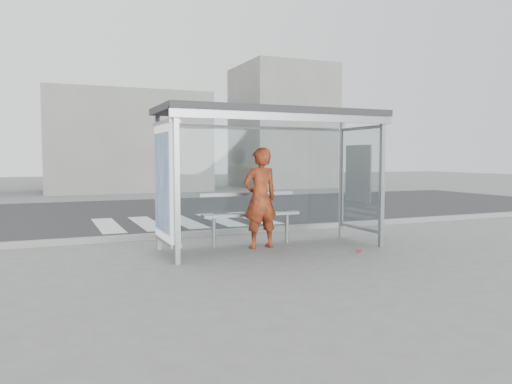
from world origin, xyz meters
TOP-DOWN VIEW (x-y plane):
  - ground at (0.00, 0.00)m, footprint 80.00×80.00m
  - road at (0.00, 7.00)m, footprint 30.00×10.00m
  - curb at (0.00, 1.95)m, footprint 30.00×0.18m
  - crosswalk at (-0.50, 4.50)m, footprint 4.55×3.00m
  - bus_shelter at (-0.37, 0.06)m, footprint 4.25×1.65m
  - building_center at (0.00, 18.00)m, footprint 8.00×5.00m
  - building_right at (9.00, 18.00)m, footprint 5.00×5.00m
  - person at (-0.18, 0.12)m, footprint 0.73×0.51m
  - bench at (-0.22, 0.50)m, footprint 2.00×0.33m
  - soda_can at (1.29, -0.99)m, footprint 0.13×0.13m

SIDE VIEW (x-z plane):
  - ground at x=0.00m, z-range 0.00..0.00m
  - crosswalk at x=-0.50m, z-range 0.00..0.00m
  - road at x=0.00m, z-range 0.00..0.01m
  - soda_can at x=1.29m, z-range 0.00..0.07m
  - curb at x=0.00m, z-range 0.00..0.12m
  - bench at x=-0.22m, z-range 0.09..1.12m
  - person at x=-0.18m, z-range 0.00..1.91m
  - bus_shelter at x=-0.37m, z-range 0.67..3.29m
  - building_center at x=0.00m, z-range 0.00..5.00m
  - building_right at x=9.00m, z-range 0.00..7.00m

